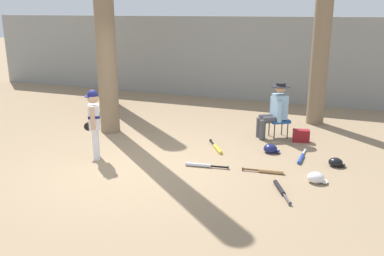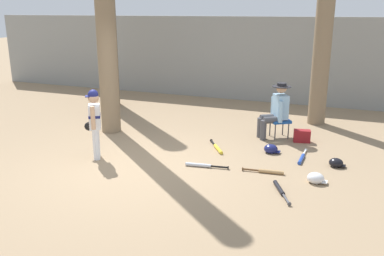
{
  "view_description": "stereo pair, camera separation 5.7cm",
  "coord_description": "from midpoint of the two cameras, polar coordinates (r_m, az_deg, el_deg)",
  "views": [
    {
      "loc": [
        3.42,
        -5.91,
        2.68
      ],
      "look_at": [
        0.96,
        0.31,
        0.75
      ],
      "focal_mm": 38.37,
      "sensor_mm": 36.0,
      "label": 1
    },
    {
      "loc": [
        3.48,
        -5.89,
        2.68
      ],
      "look_at": [
        0.96,
        0.31,
        0.75
      ],
      "focal_mm": 38.37,
      "sensor_mm": 36.0,
      "label": 2
    }
  ],
  "objects": [
    {
      "name": "folding_stool",
      "position": [
        9.07,
        11.78,
        0.95
      ],
      "size": [
        0.55,
        0.55,
        0.41
      ],
      "color": "#194C9E",
      "rests_on": "ground"
    },
    {
      "name": "bat_aluminum_silver",
      "position": [
        7.29,
        1.12,
        -5.2
      ],
      "size": [
        0.77,
        0.17,
        0.07
      ],
      "color": "#B7BCC6",
      "rests_on": "ground"
    },
    {
      "name": "seated_spectator",
      "position": [
        8.96,
        11.3,
        2.63
      ],
      "size": [
        0.66,
        0.58,
        1.2
      ],
      "color": "#47474C",
      "rests_on": "ground"
    },
    {
      "name": "handbag_beside_stool",
      "position": [
        8.93,
        14.75,
        -1.05
      ],
      "size": [
        0.37,
        0.24,
        0.26
      ],
      "primitive_type": "cube",
      "rotation": [
        0.0,
        0.0,
        0.2
      ],
      "color": "maroon",
      "rests_on": "ground"
    },
    {
      "name": "batting_helmet_white",
      "position": [
        6.93,
        16.6,
        -6.64
      ],
      "size": [
        0.32,
        0.25,
        0.18
      ],
      "color": "silver",
      "rests_on": "ground"
    },
    {
      "name": "bat_wood_tan",
      "position": [
        7.14,
        10.27,
        -5.93
      ],
      "size": [
        0.71,
        0.14,
        0.07
      ],
      "color": "tan",
      "rests_on": "ground"
    },
    {
      "name": "bat_black_composite",
      "position": [
        6.49,
        11.94,
        -8.33
      ],
      "size": [
        0.4,
        0.74,
        0.07
      ],
      "color": "black",
      "rests_on": "ground"
    },
    {
      "name": "tree_far_left",
      "position": [
        12.06,
        -12.2,
        14.85
      ],
      "size": [
        0.74,
        0.74,
        5.7
      ],
      "color": "brown",
      "rests_on": "ground"
    },
    {
      "name": "bat_blue_youth",
      "position": [
        7.91,
        14.77,
        -4.0
      ],
      "size": [
        0.08,
        0.8,
        0.07
      ],
      "color": "#2347AD",
      "rests_on": "ground"
    },
    {
      "name": "batting_helmet_black",
      "position": [
        7.73,
        19.15,
        -4.54
      ],
      "size": [
        0.29,
        0.22,
        0.17
      ],
      "color": "black",
      "rests_on": "ground"
    },
    {
      "name": "batting_helmet_navy",
      "position": [
        8.13,
        10.66,
        -2.85
      ],
      "size": [
        0.32,
        0.24,
        0.18
      ],
      "color": "navy",
      "rests_on": "ground"
    },
    {
      "name": "tree_behind_spectator",
      "position": [
        10.19,
        17.67,
        14.78
      ],
      "size": [
        0.64,
        0.64,
        5.82
      ],
      "color": "#7F6B51",
      "rests_on": "ground"
    },
    {
      "name": "bat_yellow_trainer",
      "position": [
        8.19,
        3.28,
        -2.78
      ],
      "size": [
        0.5,
        0.71,
        0.07
      ],
      "color": "yellow",
      "rests_on": "ground"
    },
    {
      "name": "concrete_back_wall",
      "position": [
        12.83,
        5.92,
        9.61
      ],
      "size": [
        18.0,
        0.36,
        2.5
      ],
      "primitive_type": "cube",
      "color": "gray",
      "rests_on": "ground"
    },
    {
      "name": "young_ballplayer",
      "position": [
        7.73,
        -13.69,
        1.13
      ],
      "size": [
        0.51,
        0.51,
        1.31
      ],
      "color": "white",
      "rests_on": "ground"
    },
    {
      "name": "ground_plane",
      "position": [
        7.34,
        -8.19,
        -5.49
      ],
      "size": [
        60.0,
        60.0,
        0.0
      ],
      "primitive_type": "plane",
      "color": "#937A5B"
    }
  ]
}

